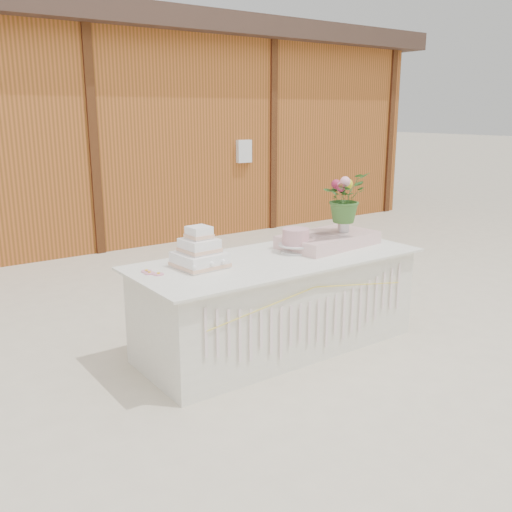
{
  "coord_description": "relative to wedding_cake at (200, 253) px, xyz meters",
  "views": [
    {
      "loc": [
        -2.73,
        -3.5,
        1.91
      ],
      "look_at": [
        0.0,
        0.3,
        0.72
      ],
      "focal_mm": 40.0,
      "sensor_mm": 36.0,
      "label": 1
    }
  ],
  "objects": [
    {
      "name": "ground",
      "position": [
        0.66,
        -0.11,
        -0.88
      ],
      "size": [
        80.0,
        80.0,
        0.0
      ],
      "primitive_type": "plane",
      "color": "beige",
      "rests_on": "ground"
    },
    {
      "name": "bouquet",
      "position": [
        1.43,
        -0.06,
        0.35
      ],
      "size": [
        0.45,
        0.41,
        0.44
      ],
      "primitive_type": "imported",
      "rotation": [
        0.0,
        0.0,
        0.21
      ],
      "color": "#366428",
      "rests_on": "flower_vase"
    },
    {
      "name": "flower_vase",
      "position": [
        1.43,
        -0.06,
        0.07
      ],
      "size": [
        0.1,
        0.1,
        0.14
      ],
      "primitive_type": "cylinder",
      "color": "silver",
      "rests_on": "satin_runner"
    },
    {
      "name": "loose_flowers",
      "position": [
        -0.37,
        -0.03,
        -0.1
      ],
      "size": [
        0.21,
        0.39,
        0.02
      ],
      "primitive_type": null,
      "rotation": [
        0.0,
        0.0,
        -0.15
      ],
      "color": "pink",
      "rests_on": "cake_table"
    },
    {
      "name": "cake_table",
      "position": [
        0.66,
        -0.12,
        -0.49
      ],
      "size": [
        2.4,
        1.0,
        0.77
      ],
      "color": "white",
      "rests_on": "ground"
    },
    {
      "name": "wedding_cake",
      "position": [
        0.0,
        0.0,
        0.0
      ],
      "size": [
        0.37,
        0.37,
        0.31
      ],
      "rotation": [
        0.0,
        0.0,
        0.07
      ],
      "color": "white",
      "rests_on": "cake_table"
    },
    {
      "name": "pink_cake_stand",
      "position": [
        0.88,
        -0.07,
        0.01
      ],
      "size": [
        0.28,
        0.28,
        0.2
      ],
      "color": "white",
      "rests_on": "cake_table"
    },
    {
      "name": "barn",
      "position": [
        0.65,
        5.88,
        0.8
      ],
      "size": [
        12.6,
        4.6,
        3.3
      ],
      "color": "#A55222",
      "rests_on": "ground"
    },
    {
      "name": "satin_runner",
      "position": [
        1.27,
        -0.04,
        -0.05
      ],
      "size": [
        0.9,
        0.58,
        0.11
      ],
      "primitive_type": "cube",
      "rotation": [
        0.0,
        0.0,
        0.1
      ],
      "color": "beige",
      "rests_on": "cake_table"
    }
  ]
}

